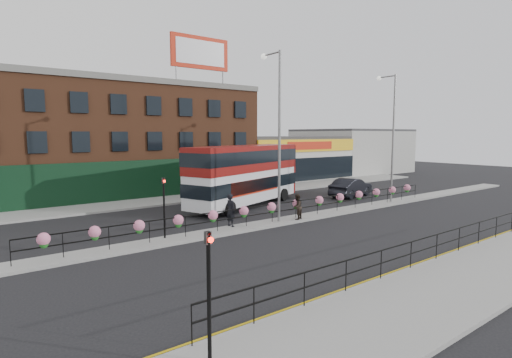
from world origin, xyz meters
TOP-DOWN VIEW (x-y plane):
  - ground at (0.00, 0.00)m, footprint 120.00×120.00m
  - south_pavement at (0.00, -12.00)m, footprint 60.00×4.00m
  - north_pavement at (0.00, 12.00)m, footprint 60.00×4.00m
  - median at (0.00, 0.00)m, footprint 60.00×1.60m
  - yellow_line_inner at (0.00, -9.70)m, footprint 60.00×0.10m
  - yellow_line_outer at (0.00, -9.88)m, footprint 60.00×0.10m
  - brick_building at (-4.00, 19.96)m, footprint 25.00×12.21m
  - supermarket at (16.00, 19.90)m, footprint 15.00×12.25m
  - warehouse_east at (30.75, 20.00)m, footprint 14.50×12.00m
  - billboard at (2.50, 14.99)m, footprint 6.00×0.29m
  - median_railing at (0.00, 0.00)m, footprint 30.04×0.56m
  - south_railing at (-2.00, -10.10)m, footprint 20.04×0.05m
  - double_decker_bus at (1.38, 6.16)m, footprint 11.86×6.50m
  - car at (11.65, 4.25)m, footprint 3.92×5.85m
  - pedestrian_a at (-3.73, 0.55)m, footprint 0.80×0.60m
  - pedestrian_b at (0.73, -0.40)m, footprint 1.23×1.18m
  - lamp_column_west at (-0.57, 0.13)m, footprint 0.38×1.84m
  - lamp_column_east at (11.52, 0.29)m, footprint 0.36×1.78m
  - traffic_light_south at (-12.00, -11.01)m, footprint 0.15×0.28m
  - traffic_light_median at (-8.00, 0.39)m, footprint 0.15×0.28m

SIDE VIEW (x-z plane):
  - ground at x=0.00m, z-range 0.00..0.00m
  - yellow_line_inner at x=0.00m, z-range 0.00..0.01m
  - yellow_line_outer at x=0.00m, z-range 0.00..0.01m
  - south_pavement at x=0.00m, z-range 0.00..0.15m
  - north_pavement at x=0.00m, z-range 0.00..0.15m
  - median at x=0.00m, z-range 0.00..0.15m
  - car at x=11.65m, z-range 0.00..1.68m
  - south_railing at x=-2.00m, z-range 0.40..1.52m
  - pedestrian_b at x=0.73m, z-range 0.15..1.79m
  - median_railing at x=0.00m, z-range 0.43..1.66m
  - pedestrian_a at x=-3.73m, z-range 0.15..2.10m
  - traffic_light_south at x=-12.00m, z-range 0.64..4.29m
  - traffic_light_median at x=-8.00m, z-range 0.64..4.29m
  - supermarket at x=16.00m, z-range 0.00..5.30m
  - double_decker_bus at x=1.38m, z-range 0.54..5.24m
  - warehouse_east at x=30.75m, z-range 0.00..6.30m
  - brick_building at x=-4.00m, z-range -0.02..10.28m
  - lamp_column_east at x=11.52m, z-range 1.09..11.25m
  - lamp_column_west at x=-0.57m, z-range 1.12..11.62m
  - billboard at x=2.50m, z-range 10.98..15.38m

